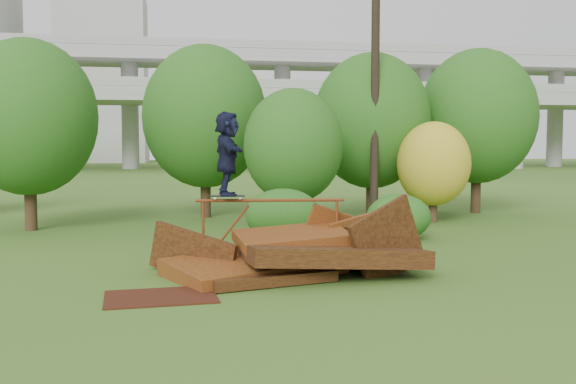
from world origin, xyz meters
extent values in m
plane|color=#2D5116|center=(0.00, 0.00, 0.00)|extent=(240.00, 240.00, 0.00)
cube|color=#3D170A|center=(-1.60, 1.36, 0.18)|extent=(3.79, 3.18, 0.54)
cube|color=black|center=(-0.10, 1.06, 0.42)|extent=(3.60, 2.42, 0.67)
cube|color=#3D170A|center=(-0.80, 1.56, 0.70)|extent=(2.36, 1.68, 0.46)
cube|color=black|center=(1.00, 0.86, 0.65)|extent=(1.84, 0.85, 1.89)
cube|color=#3D170A|center=(0.20, 2.36, 0.55)|extent=(1.69, 0.60, 1.58)
cube|color=black|center=(-2.80, 1.76, 0.35)|extent=(1.78, 1.27, 1.33)
cube|color=black|center=(-1.30, 0.16, 0.12)|extent=(2.39, 0.84, 0.20)
cube|color=#3D170A|center=(0.60, 2.06, 0.95)|extent=(1.17, 0.72, 0.31)
cylinder|color=#672B10|center=(-2.56, 2.20, 0.71)|extent=(0.06, 0.06, 1.42)
cylinder|color=#672B10|center=(0.24, 1.95, 0.71)|extent=(0.06, 0.06, 1.42)
cylinder|color=#672B10|center=(-1.16, 2.07, 1.42)|extent=(3.11, 0.35, 0.06)
cube|color=black|center=(-2.05, 2.16, 1.52)|extent=(0.74, 0.26, 0.02)
cylinder|color=beige|center=(-2.32, 2.10, 1.48)|extent=(0.05, 0.03, 0.05)
cylinder|color=beige|center=(-2.31, 2.26, 1.48)|extent=(0.05, 0.03, 0.05)
cylinder|color=beige|center=(-1.80, 2.05, 1.48)|extent=(0.05, 0.03, 0.05)
cylinder|color=beige|center=(-1.79, 2.21, 1.48)|extent=(0.05, 0.03, 0.05)
imported|color=black|center=(-2.05, 2.16, 2.41)|extent=(0.53, 1.63, 1.75)
cube|color=#37160B|center=(-3.37, -0.34, 0.01)|extent=(1.95, 1.48, 0.03)
cylinder|color=black|center=(-7.56, 9.25, 0.95)|extent=(0.36, 0.36, 1.90)
ellipsoid|color=#174813|center=(-7.56, 9.25, 3.44)|extent=(4.12, 4.12, 4.74)
cylinder|color=black|center=(-2.17, 12.11, 0.98)|extent=(0.37, 0.37, 1.97)
ellipsoid|color=#174813|center=(-2.17, 12.11, 3.64)|extent=(4.46, 4.46, 5.13)
cylinder|color=black|center=(0.42, 8.43, 0.71)|extent=(0.32, 0.32, 1.42)
ellipsoid|color=#174813|center=(0.42, 8.43, 2.58)|extent=(3.10, 3.10, 3.56)
cylinder|color=black|center=(3.87, 11.56, 0.94)|extent=(0.36, 0.36, 1.89)
ellipsoid|color=#174813|center=(3.87, 11.56, 3.50)|extent=(4.31, 4.31, 4.96)
cylinder|color=black|center=(5.34, 9.23, 0.53)|extent=(0.29, 0.29, 1.06)
ellipsoid|color=#A58C19|center=(5.34, 9.23, 1.99)|extent=(2.46, 2.46, 2.83)
cylinder|color=black|center=(8.21, 12.01, 1.02)|extent=(0.37, 0.37, 2.04)
ellipsoid|color=#174813|center=(8.21, 12.01, 3.72)|extent=(4.48, 4.48, 5.16)
ellipsoid|color=#174813|center=(-0.30, 5.84, 0.71)|extent=(2.06, 1.90, 1.43)
ellipsoid|color=#174813|center=(2.84, 5.50, 0.63)|extent=(1.77, 1.63, 1.26)
cylinder|color=black|center=(3.40, 9.64, 5.49)|extent=(0.28, 0.28, 10.97)
cube|color=gray|center=(0.00, 60.00, 8.00)|extent=(160.00, 9.00, 1.40)
cube|color=gray|center=(0.00, 66.00, 13.00)|extent=(160.00, 9.00, 1.40)
cylinder|color=gray|center=(-18.00, 60.00, 4.00)|extent=(2.20, 2.20, 8.00)
cylinder|color=gray|center=(0.00, 60.00, 4.00)|extent=(2.20, 2.20, 8.00)
cylinder|color=gray|center=(18.00, 60.00, 4.00)|extent=(2.20, 2.20, 8.00)
cube|color=#9E9E99|center=(-16.00, 102.00, 14.00)|extent=(14.00, 14.00, 28.00)
camera|label=1|loc=(-2.97, -11.21, 2.54)|focal=40.00mm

